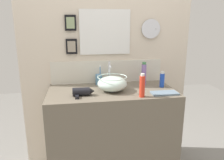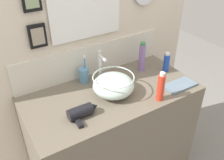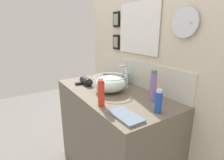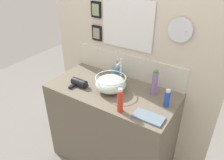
{
  "view_description": "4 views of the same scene",
  "coord_description": "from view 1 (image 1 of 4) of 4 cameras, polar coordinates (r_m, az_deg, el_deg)",
  "views": [
    {
      "loc": [
        -0.32,
        -1.95,
        1.52
      ],
      "look_at": [
        0.0,
        0.0,
        1.01
      ],
      "focal_mm": 35.0,
      "sensor_mm": 36.0,
      "label": 1
    },
    {
      "loc": [
        -0.72,
        -1.18,
        1.9
      ],
      "look_at": [
        0.0,
        0.0,
        1.01
      ],
      "focal_mm": 40.0,
      "sensor_mm": 36.0,
      "label": 2
    },
    {
      "loc": [
        1.21,
        -0.77,
        1.42
      ],
      "look_at": [
        0.0,
        0.0,
        1.01
      ],
      "focal_mm": 28.0,
      "sensor_mm": 36.0,
      "label": 3
    },
    {
      "loc": [
        0.91,
        -1.41,
        1.98
      ],
      "look_at": [
        0.0,
        0.0,
        1.01
      ],
      "focal_mm": 35.0,
      "sensor_mm": 36.0,
      "label": 4
    }
  ],
  "objects": [
    {
      "name": "vanity_counter",
      "position": [
        2.24,
        -0.03,
        -13.81
      ],
      "size": [
        1.19,
        0.59,
        0.91
      ],
      "primitive_type": "cube",
      "color": "#6B6051",
      "rests_on": "ground"
    },
    {
      "name": "back_panel",
      "position": [
        2.31,
        -1.36,
        7.64
      ],
      "size": [
        1.78,
        0.09,
        2.48
      ],
      "color": "beige",
      "rests_on": "ground"
    },
    {
      "name": "glass_bowl_sink",
      "position": [
        2.03,
        0.17,
        -0.9
      ],
      "size": [
        0.28,
        0.28,
        0.14
      ],
      "color": "silver",
      "rests_on": "vanity_counter"
    },
    {
      "name": "faucet",
      "position": [
        2.17,
        -0.56,
        1.99
      ],
      "size": [
        0.02,
        0.1,
        0.25
      ],
      "color": "silver",
      "rests_on": "vanity_counter"
    },
    {
      "name": "hair_drier",
      "position": [
        1.92,
        -7.65,
        -3.08
      ],
      "size": [
        0.19,
        0.13,
        0.07
      ],
      "color": "black",
      "rests_on": "vanity_counter"
    },
    {
      "name": "toothbrush_cup",
      "position": [
        2.25,
        -3.45,
        0.18
      ],
      "size": [
        0.07,
        0.07,
        0.2
      ],
      "color": "#598CB2",
      "rests_on": "vanity_counter"
    },
    {
      "name": "soap_dispenser",
      "position": [
        2.24,
        8.31,
        1.58
      ],
      "size": [
        0.05,
        0.05,
        0.24
      ],
      "color": "#8C6BB2",
      "rests_on": "vanity_counter"
    },
    {
      "name": "spray_bottle",
      "position": [
        1.87,
        7.89,
        -1.54
      ],
      "size": [
        0.05,
        0.05,
        0.21
      ],
      "color": "red",
      "rests_on": "vanity_counter"
    },
    {
      "name": "shampoo_bottle",
      "position": [
        2.21,
        12.95,
        0.08
      ],
      "size": [
        0.05,
        0.05,
        0.16
      ],
      "color": "blue",
      "rests_on": "vanity_counter"
    },
    {
      "name": "hand_towel",
      "position": [
        2.01,
        13.57,
        -3.35
      ],
      "size": [
        0.23,
        0.12,
        0.02
      ],
      "primitive_type": "cube",
      "color": "slate",
      "rests_on": "vanity_counter"
    }
  ]
}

